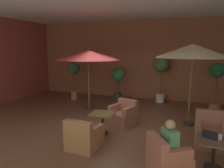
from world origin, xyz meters
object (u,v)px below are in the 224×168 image
(armchair_front_left_east, at_px, (210,134))
(open_laptop, at_px, (211,137))
(cafe_table_front_left, at_px, (214,146))
(cafe_table_front_right, at_px, (102,118))
(potted_tree_right_corner, at_px, (217,79))
(potted_tree_left_corner, at_px, (74,73))
(iced_drink_cup, at_px, (220,137))
(potted_tree_mid_right, at_px, (118,78))
(armchair_front_right_north, at_px, (123,115))
(armchair_front_right_east, at_px, (84,137))
(potted_tree_mid_left, at_px, (161,69))
(patio_umbrella_tall_red, at_px, (88,55))
(patron_by_window, at_px, (170,139))
(patio_umbrella_center_beige, at_px, (193,51))
(armchair_front_left_south, at_px, (167,160))

(armchair_front_left_east, distance_m, open_laptop, 1.12)
(cafe_table_front_left, bearing_deg, cafe_table_front_right, 163.07)
(armchair_front_left_east, height_order, potted_tree_right_corner, potted_tree_right_corner)
(potted_tree_left_corner, xyz_separation_m, potted_tree_right_corner, (6.33, 0.13, -0.01))
(cafe_table_front_right, relative_size, iced_drink_cup, 6.68)
(armchair_front_left_east, relative_size, potted_tree_mid_right, 0.58)
(potted_tree_left_corner, distance_m, potted_tree_mid_right, 2.19)
(armchair_front_right_north, relative_size, armchair_front_right_east, 1.16)
(potted_tree_mid_left, bearing_deg, patio_umbrella_tall_red, -139.95)
(potted_tree_right_corner, distance_m, iced_drink_cup, 4.47)
(potted_tree_mid_left, height_order, patron_by_window, potted_tree_mid_left)
(patio_umbrella_tall_red, distance_m, potted_tree_right_corner, 5.18)
(cafe_table_front_right, xyz_separation_m, iced_drink_cup, (3.04, -0.84, 0.20))
(patio_umbrella_tall_red, bearing_deg, potted_tree_left_corner, 139.42)
(armchair_front_right_east, relative_size, patio_umbrella_center_beige, 0.31)
(iced_drink_cup, bearing_deg, potted_tree_mid_left, 110.08)
(cafe_table_front_left, xyz_separation_m, iced_drink_cup, (0.11, 0.06, 0.19))
(potted_tree_left_corner, distance_m, open_laptop, 7.28)
(potted_tree_mid_left, bearing_deg, cafe_table_front_right, -103.85)
(armchair_front_right_east, bearing_deg, armchair_front_right_north, 78.74)
(patio_umbrella_tall_red, height_order, patio_umbrella_center_beige, patio_umbrella_center_beige)
(armchair_front_right_east, relative_size, patron_by_window, 1.20)
(patio_umbrella_center_beige, distance_m, potted_tree_right_corner, 2.42)
(potted_tree_mid_right, height_order, open_laptop, potted_tree_mid_right)
(armchair_front_left_south, xyz_separation_m, patio_umbrella_tall_red, (-3.59, 3.73, 1.94))
(patio_umbrella_center_beige, distance_m, potted_tree_left_corner, 5.78)
(armchair_front_right_east, distance_m, potted_tree_mid_right, 5.18)
(potted_tree_mid_right, distance_m, iced_drink_cup, 6.23)
(armchair_front_left_east, height_order, potted_tree_mid_right, potted_tree_mid_right)
(armchair_front_left_east, distance_m, patron_by_window, 1.94)
(armchair_front_left_east, xyz_separation_m, patio_umbrella_tall_red, (-4.50, 2.04, 1.93))
(cafe_table_front_right, xyz_separation_m, potted_tree_mid_left, (1.10, 4.47, 1.08))
(potted_tree_mid_left, bearing_deg, armchair_front_left_east, -66.62)
(cafe_table_front_right, height_order, iced_drink_cup, iced_drink_cup)
(potted_tree_left_corner, distance_m, potted_tree_right_corner, 6.34)
(cafe_table_front_left, relative_size, open_laptop, 2.02)
(cafe_table_front_left, relative_size, patio_umbrella_tall_red, 0.28)
(patron_by_window, bearing_deg, armchair_front_left_east, 62.16)
(patio_umbrella_tall_red, bearing_deg, cafe_table_front_right, -55.18)
(open_laptop, bearing_deg, potted_tree_mid_right, 127.41)
(iced_drink_cup, relative_size, open_laptop, 0.30)
(patio_umbrella_center_beige, relative_size, iced_drink_cup, 24.28)
(potted_tree_mid_right, distance_m, potted_tree_right_corner, 4.25)
(potted_tree_right_corner, bearing_deg, potted_tree_left_corner, -178.85)
(armchair_front_right_north, relative_size, potted_tree_right_corner, 0.49)
(armchair_front_right_east, xyz_separation_m, potted_tree_mid_right, (-0.79, 5.05, 0.80))
(cafe_table_front_left, relative_size, iced_drink_cup, 6.83)
(potted_tree_right_corner, bearing_deg, armchair_front_left_east, -97.01)
(armchair_front_right_north, bearing_deg, patron_by_window, -55.03)
(patio_umbrella_tall_red, distance_m, open_laptop, 5.62)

